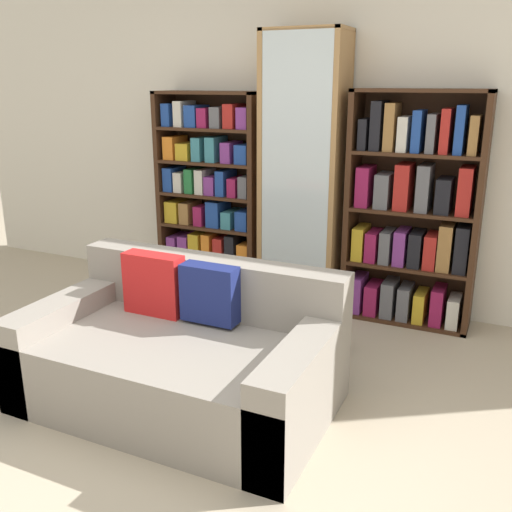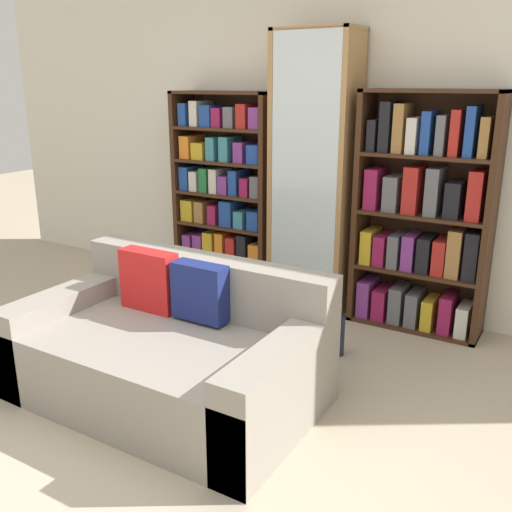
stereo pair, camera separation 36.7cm
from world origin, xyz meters
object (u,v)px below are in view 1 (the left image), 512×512
bookshelf_left (211,197)px  bookshelf_right (412,215)px  couch (182,356)px  display_cabinet (303,175)px  wine_bottle (339,330)px

bookshelf_left → bookshelf_right: (1.63, 0.00, 0.00)m
bookshelf_right → couch: bearing=-118.6°
bookshelf_left → display_cabinet: size_ratio=0.79×
bookshelf_right → wine_bottle: size_ratio=4.71×
bookshelf_left → wine_bottle: 1.65m
bookshelf_left → bookshelf_right: 1.63m
display_cabinet → bookshelf_left: bearing=178.8°
display_cabinet → wine_bottle: 1.24m
bookshelf_left → wine_bottle: bookshelf_left is taller
bookshelf_left → display_cabinet: bearing=-1.2°
bookshelf_left → bookshelf_right: bearing=0.0°
bookshelf_right → wine_bottle: bookshelf_right is taller
couch → bookshelf_right: 1.96m
bookshelf_left → display_cabinet: 0.84m
couch → wine_bottle: size_ratio=4.67×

